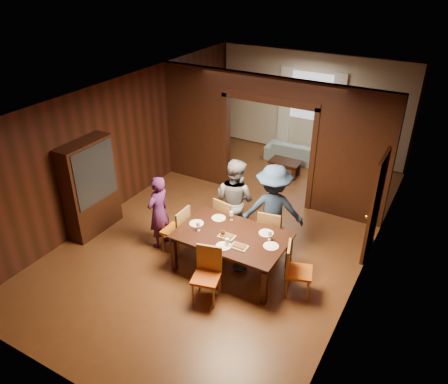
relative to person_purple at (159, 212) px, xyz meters
The scene contains 32 objects.
floor 1.79m from the person_purple, 51.88° to the left, with size 9.00×9.00×0.00m, color #583118.
ceiling 2.68m from the person_purple, 51.88° to the left, with size 5.50×9.00×0.02m, color silver.
room_walls 3.39m from the person_purple, 72.46° to the left, with size 5.52×9.01×2.90m.
person_purple is the anchor object (origin of this frame).
person_grey 1.52m from the person_purple, 38.68° to the left, with size 0.86×0.67×1.77m, color #5C5B63.
person_navy 2.21m from the person_purple, 24.83° to the left, with size 1.19×0.68×1.84m, color #1B2944.
sofa 5.24m from the person_purple, 78.80° to the left, with size 1.90×0.74×0.56m, color #86A4B0.
serving_bowl 1.77m from the person_purple, ahead, with size 0.28×0.28×0.07m, color black.
dining_table 1.66m from the person_purple, ahead, with size 1.98×1.23×0.76m, color black.
coffee_table 4.27m from the person_purple, 76.69° to the left, with size 0.80×0.50×0.40m, color black.
chair_left 0.46m from the person_purple, ahead, with size 0.44×0.44×0.97m, color orange, non-canonical shape.
chair_right 2.94m from the person_purple, ahead, with size 0.44×0.44×0.97m, color #C65612, non-canonical shape.
chair_far_l 1.40m from the person_purple, 37.31° to the left, with size 0.44×0.44×0.97m, color #DA5714, non-canonical shape.
chair_far_r 2.20m from the person_purple, 23.59° to the left, with size 0.44×0.44×0.97m, color red, non-canonical shape.
chair_near 1.88m from the person_purple, 28.78° to the right, with size 0.44×0.44×0.97m, color #C24A12, non-canonical shape.
hutch 1.57m from the person_purple, behind, with size 0.40×1.20×2.00m, color black.
door_right 4.11m from the person_purple, 25.60° to the left, with size 0.06×0.90×2.10m, color black.
window_far 5.87m from the person_purple, 80.09° to the left, with size 1.20×0.03×1.30m, color silver.
curtain_left 5.70m from the person_purple, 87.50° to the left, with size 0.35×0.06×2.40m, color white.
curtain_right 5.96m from the person_purple, 72.87° to the left, with size 0.35×0.06×2.40m, color white.
plate_left 0.87m from the person_purple, ahead, with size 0.27×0.27×0.01m, color white.
plate_far_l 1.20m from the person_purple, 18.57° to the left, with size 0.27×0.27×0.01m, color white.
plate_far_r 2.16m from the person_purple, ahead, with size 0.27×0.27×0.01m, color silver.
plate_right 2.37m from the person_purple, ahead, with size 0.27×0.27×0.01m, color white.
plate_near 1.69m from the person_purple, 12.10° to the right, with size 0.27×0.27×0.01m, color white.
platter_a 1.57m from the person_purple, ahead, with size 0.30×0.20×0.04m, color gray.
platter_b 1.92m from the person_purple, ahead, with size 0.30×0.20×0.04m, color gray.
wineglass_left 1.03m from the person_purple, ahead, with size 0.08×0.08×0.18m, color white, non-canonical shape.
wineglass_far 1.45m from the person_purple, 18.43° to the left, with size 0.08×0.08×0.18m, color silver, non-canonical shape.
wineglass_right 2.28m from the person_purple, ahead, with size 0.08×0.08×0.18m, color silver, non-canonical shape.
tumbler 1.72m from the person_purple, 10.04° to the right, with size 0.07×0.07×0.14m, color silver.
condiment_jar 1.49m from the person_purple, ahead, with size 0.08×0.08×0.11m, color #522813, non-canonical shape.
Camera 1 is at (3.67, -6.93, 5.24)m, focal length 35.00 mm.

